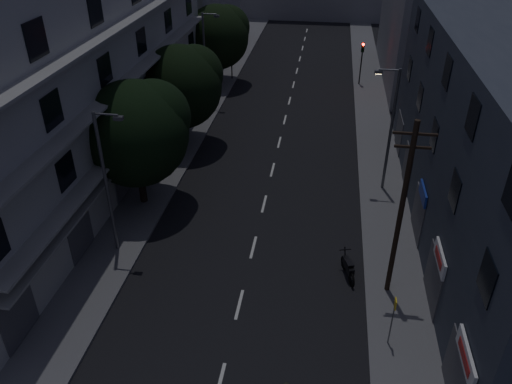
# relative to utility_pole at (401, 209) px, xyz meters

# --- Properties ---
(ground) EXTENTS (160.00, 160.00, 0.00)m
(ground) POSITION_rel_utility_pole_xyz_m (-7.06, 16.53, -4.87)
(ground) COLOR black
(ground) RESTS_ON ground
(sidewalk_left) EXTENTS (3.00, 90.00, 0.15)m
(sidewalk_left) POSITION_rel_utility_pole_xyz_m (-14.56, 16.53, -4.79)
(sidewalk_left) COLOR #565659
(sidewalk_left) RESTS_ON ground
(sidewalk_right) EXTENTS (3.00, 90.00, 0.15)m
(sidewalk_right) POSITION_rel_utility_pole_xyz_m (0.44, 16.53, -4.79)
(sidewalk_right) COLOR #565659
(sidewalk_right) RESTS_ON ground
(lane_markings) EXTENTS (0.15, 60.50, 0.01)m
(lane_markings) POSITION_rel_utility_pole_xyz_m (-7.06, 22.78, -4.86)
(lane_markings) COLOR beige
(lane_markings) RESTS_ON ground
(building_left) EXTENTS (7.00, 36.00, 14.00)m
(building_left) POSITION_rel_utility_pole_xyz_m (-19.04, 9.53, 2.13)
(building_left) COLOR #A0A19C
(building_left) RESTS_ON ground
(building_right) EXTENTS (6.19, 28.00, 11.00)m
(building_right) POSITION_rel_utility_pole_xyz_m (4.93, 5.52, 0.63)
(building_right) COLOR #2E333E
(building_right) RESTS_ON ground
(building_far_right) EXTENTS (6.00, 20.00, 13.00)m
(building_far_right) POSITION_rel_utility_pole_xyz_m (4.94, 33.53, 1.63)
(building_far_right) COLOR slate
(building_far_right) RESTS_ON ground
(tree_near) EXTENTS (6.32, 6.32, 7.79)m
(tree_near) POSITION_rel_utility_pole_xyz_m (-14.53, 6.12, 0.16)
(tree_near) COLOR black
(tree_near) RESTS_ON sidewalk_left
(tree_mid) EXTENTS (6.12, 6.12, 7.53)m
(tree_mid) POSITION_rel_utility_pole_xyz_m (-14.25, 14.68, -0.01)
(tree_mid) COLOR black
(tree_mid) RESTS_ON sidewalk_left
(tree_far) EXTENTS (6.12, 6.12, 7.57)m
(tree_far) POSITION_rel_utility_pole_xyz_m (-14.54, 28.83, 0.02)
(tree_far) COLOR black
(tree_far) RESTS_ON sidewalk_left
(traffic_signal_far_right) EXTENTS (0.28, 0.37, 4.10)m
(traffic_signal_far_right) POSITION_rel_utility_pole_xyz_m (-0.53, 30.29, -1.77)
(traffic_signal_far_right) COLOR black
(traffic_signal_far_right) RESTS_ON sidewalk_right
(traffic_signal_far_left) EXTENTS (0.28, 0.37, 4.10)m
(traffic_signal_far_left) POSITION_rel_utility_pole_xyz_m (-13.50, 30.07, -1.77)
(traffic_signal_far_left) COLOR black
(traffic_signal_far_left) RESTS_ON sidewalk_left
(street_lamp_left_near) EXTENTS (1.51, 0.25, 8.00)m
(street_lamp_left_near) POSITION_rel_utility_pole_xyz_m (-14.30, 1.22, -0.27)
(street_lamp_left_near) COLOR #5B5C63
(street_lamp_left_near) RESTS_ON sidewalk_left
(street_lamp_right) EXTENTS (1.51, 0.25, 8.00)m
(street_lamp_right) POSITION_rel_utility_pole_xyz_m (0.31, 9.92, -0.27)
(street_lamp_right) COLOR #515459
(street_lamp_right) RESTS_ON sidewalk_right
(street_lamp_left_far) EXTENTS (1.51, 0.25, 8.00)m
(street_lamp_left_far) POSITION_rel_utility_pole_xyz_m (-14.36, 22.98, -0.27)
(street_lamp_left_far) COLOR slate
(street_lamp_left_far) RESTS_ON sidewalk_left
(utility_pole) EXTENTS (1.80, 0.24, 9.00)m
(utility_pole) POSITION_rel_utility_pole_xyz_m (0.00, 0.00, 0.00)
(utility_pole) COLOR black
(utility_pole) RESTS_ON sidewalk_right
(bus_stop_sign) EXTENTS (0.06, 0.35, 2.52)m
(bus_stop_sign) POSITION_rel_utility_pole_xyz_m (-0.22, -3.46, -2.98)
(bus_stop_sign) COLOR #595B60
(bus_stop_sign) RESTS_ON sidewalk_right
(motorcycle) EXTENTS (0.85, 2.06, 1.35)m
(motorcycle) POSITION_rel_utility_pole_xyz_m (-1.92, 0.86, -4.33)
(motorcycle) COLOR black
(motorcycle) RESTS_ON ground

